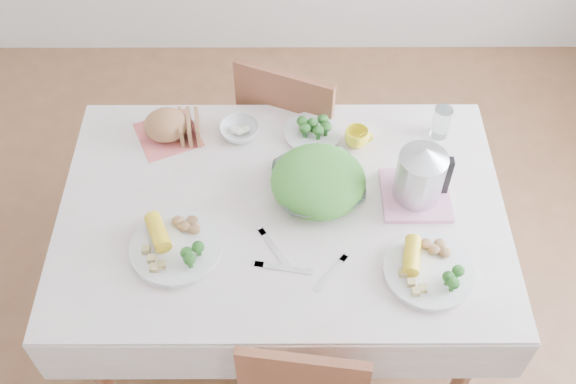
{
  "coord_description": "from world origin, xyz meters",
  "views": [
    {
      "loc": [
        0.02,
        -1.39,
        2.55
      ],
      "look_at": [
        0.02,
        0.02,
        0.82
      ],
      "focal_mm": 42.0,
      "sensor_mm": 36.0,
      "label": 1
    }
  ],
  "objects_px": {
    "dinner_plate_right": "(429,271)",
    "yellow_mug": "(357,137)",
    "salad_bowl": "(318,186)",
    "electric_kettle": "(420,174)",
    "dining_table": "(283,270)",
    "chair_far": "(301,128)",
    "dinner_plate_left": "(176,248)"
  },
  "relations": [
    {
      "from": "salad_bowl",
      "to": "dinner_plate_right",
      "type": "bearing_deg",
      "value": -43.85
    },
    {
      "from": "dining_table",
      "to": "chair_far",
      "type": "xyz_separation_m",
      "value": [
        0.08,
        0.67,
        0.09
      ]
    },
    {
      "from": "dining_table",
      "to": "salad_bowl",
      "type": "xyz_separation_m",
      "value": [
        0.12,
        0.06,
        0.42
      ]
    },
    {
      "from": "dinner_plate_right",
      "to": "electric_kettle",
      "type": "relative_size",
      "value": 1.28
    },
    {
      "from": "yellow_mug",
      "to": "chair_far",
      "type": "bearing_deg",
      "value": 117.04
    },
    {
      "from": "dining_table",
      "to": "electric_kettle",
      "type": "bearing_deg",
      "value": 5.63
    },
    {
      "from": "dinner_plate_left",
      "to": "yellow_mug",
      "type": "relative_size",
      "value": 3.33
    },
    {
      "from": "salad_bowl",
      "to": "yellow_mug",
      "type": "distance_m",
      "value": 0.27
    },
    {
      "from": "dining_table",
      "to": "salad_bowl",
      "type": "bearing_deg",
      "value": 27.11
    },
    {
      "from": "salad_bowl",
      "to": "electric_kettle",
      "type": "distance_m",
      "value": 0.34
    },
    {
      "from": "dinner_plate_left",
      "to": "yellow_mug",
      "type": "bearing_deg",
      "value": 37.42
    },
    {
      "from": "chair_far",
      "to": "yellow_mug",
      "type": "bearing_deg",
      "value": 139.72
    },
    {
      "from": "salad_bowl",
      "to": "chair_far",
      "type": "bearing_deg",
      "value": 94.09
    },
    {
      "from": "dining_table",
      "to": "dinner_plate_right",
      "type": "height_order",
      "value": "dinner_plate_right"
    },
    {
      "from": "salad_bowl",
      "to": "dinner_plate_left",
      "type": "relative_size",
      "value": 1.02
    },
    {
      "from": "yellow_mug",
      "to": "dinner_plate_right",
      "type": "bearing_deg",
      "value": -71.13
    },
    {
      "from": "dining_table",
      "to": "yellow_mug",
      "type": "height_order",
      "value": "yellow_mug"
    },
    {
      "from": "chair_far",
      "to": "electric_kettle",
      "type": "height_order",
      "value": "electric_kettle"
    },
    {
      "from": "dinner_plate_left",
      "to": "yellow_mug",
      "type": "xyz_separation_m",
      "value": [
        0.61,
        0.46,
        0.02
      ]
    },
    {
      "from": "chair_far",
      "to": "dinner_plate_right",
      "type": "xyz_separation_m",
      "value": [
        0.38,
        -0.93,
        0.31
      ]
    },
    {
      "from": "yellow_mug",
      "to": "electric_kettle",
      "type": "relative_size",
      "value": 0.4
    },
    {
      "from": "dinner_plate_right",
      "to": "electric_kettle",
      "type": "xyz_separation_m",
      "value": [
        -0.0,
        0.31,
        0.11
      ]
    },
    {
      "from": "salad_bowl",
      "to": "dinner_plate_right",
      "type": "distance_m",
      "value": 0.47
    },
    {
      "from": "dinner_plate_right",
      "to": "salad_bowl",
      "type": "bearing_deg",
      "value": 136.15
    },
    {
      "from": "dining_table",
      "to": "dinner_plate_left",
      "type": "distance_m",
      "value": 0.55
    },
    {
      "from": "dinner_plate_right",
      "to": "yellow_mug",
      "type": "distance_m",
      "value": 0.59
    },
    {
      "from": "dinner_plate_right",
      "to": "yellow_mug",
      "type": "height_order",
      "value": "yellow_mug"
    },
    {
      "from": "dinner_plate_left",
      "to": "yellow_mug",
      "type": "height_order",
      "value": "yellow_mug"
    },
    {
      "from": "chair_far",
      "to": "yellow_mug",
      "type": "distance_m",
      "value": 0.53
    },
    {
      "from": "dinner_plate_right",
      "to": "yellow_mug",
      "type": "xyz_separation_m",
      "value": [
        -0.19,
        0.55,
        0.02
      ]
    },
    {
      "from": "yellow_mug",
      "to": "electric_kettle",
      "type": "height_order",
      "value": "electric_kettle"
    },
    {
      "from": "salad_bowl",
      "to": "dinner_plate_right",
      "type": "xyz_separation_m",
      "value": [
        0.34,
        -0.32,
        -0.03
      ]
    }
  ]
}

